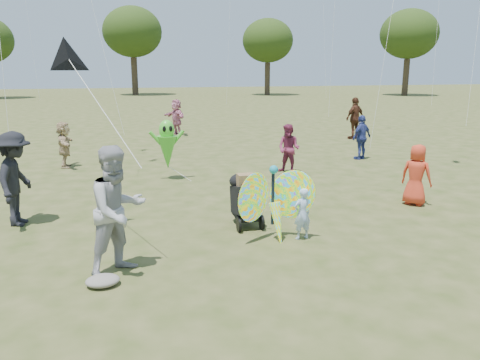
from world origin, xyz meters
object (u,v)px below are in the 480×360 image
(jogging_stroller, at_px, (244,196))
(alien_kite, at_px, (167,147))
(butterfly_kite, at_px, (275,205))
(adult_man, at_px, (118,211))
(crowd_c, at_px, (362,137))
(crowd_a, at_px, (416,175))
(crowd_h, at_px, (355,118))
(crowd_b, at_px, (16,179))
(child_girl, at_px, (302,214))
(crowd_d, at_px, (64,145))
(crowd_j, at_px, (176,117))
(crowd_e, at_px, (289,149))

(jogging_stroller, xyz_separation_m, alien_kite, (-0.91, 4.55, 0.36))
(butterfly_kite, bearing_deg, alien_kite, 101.97)
(adult_man, xyz_separation_m, jogging_stroller, (2.55, 1.65, -0.40))
(adult_man, bearing_deg, crowd_c, 8.25)
(crowd_a, bearing_deg, alien_kite, 15.04)
(crowd_c, relative_size, crowd_h, 0.82)
(crowd_c, bearing_deg, alien_kite, -11.86)
(crowd_b, height_order, crowd_h, crowd_b)
(child_girl, bearing_deg, adult_man, 1.53)
(alien_kite, bearing_deg, crowd_b, -137.86)
(jogging_stroller, bearing_deg, crowd_d, 121.66)
(child_girl, xyz_separation_m, crowd_c, (5.35, 6.86, 0.29))
(crowd_a, relative_size, crowd_c, 0.92)
(butterfly_kite, bearing_deg, crowd_j, 87.64)
(jogging_stroller, bearing_deg, crowd_j, 89.99)
(crowd_c, xyz_separation_m, crowd_e, (-3.34, -1.35, -0.03))
(alien_kite, bearing_deg, crowd_j, 79.30)
(crowd_c, bearing_deg, crowd_a, 49.86)
(crowd_c, bearing_deg, crowd_b, 0.98)
(crowd_b, distance_m, jogging_stroller, 4.65)
(crowd_a, bearing_deg, crowd_j, -21.66)
(child_girl, bearing_deg, jogging_stroller, -62.12)
(adult_man, distance_m, crowd_a, 7.12)
(crowd_b, distance_m, alien_kite, 4.75)
(crowd_c, relative_size, alien_kite, 0.90)
(child_girl, bearing_deg, butterfly_kite, -17.00)
(crowd_a, bearing_deg, jogging_stroller, 57.92)
(crowd_a, distance_m, crowd_h, 10.92)
(butterfly_kite, bearing_deg, crowd_a, 17.58)
(adult_man, height_order, crowd_e, adult_man)
(crowd_h, height_order, butterfly_kite, crowd_h)
(child_girl, height_order, crowd_e, crowd_e)
(crowd_j, xyz_separation_m, alien_kite, (-1.80, -9.54, 0.10))
(crowd_j, distance_m, alien_kite, 9.71)
(crowd_j, relative_size, butterfly_kite, 1.00)
(crowd_b, xyz_separation_m, crowd_j, (5.33, 12.73, -0.10))
(child_girl, bearing_deg, alien_kite, -80.96)
(adult_man, distance_m, jogging_stroller, 3.07)
(child_girl, bearing_deg, crowd_a, -166.51)
(crowd_e, xyz_separation_m, jogging_stroller, (-2.80, -4.40, -0.14))
(crowd_h, distance_m, crowd_j, 8.52)
(crowd_d, bearing_deg, crowd_j, -34.15)
(child_girl, relative_size, jogging_stroller, 0.91)
(crowd_b, relative_size, crowd_e, 1.28)
(child_girl, distance_m, alien_kite, 5.92)
(crowd_d, bearing_deg, crowd_b, 175.37)
(crowd_j, bearing_deg, butterfly_kite, -25.34)
(crowd_a, relative_size, crowd_h, 0.76)
(crowd_d, distance_m, jogging_stroller, 8.24)
(adult_man, relative_size, crowd_e, 1.34)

